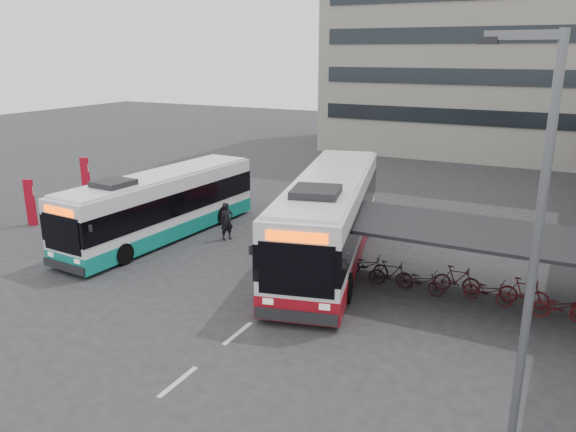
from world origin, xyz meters
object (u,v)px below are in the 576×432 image
at_px(bus_main, 329,218).
at_px(bus_teal, 162,206).
at_px(pedestrian, 227,221).
at_px(lamp_post, 531,238).

distance_m(bus_main, bus_teal, 8.14).
bearing_deg(pedestrian, lamp_post, -97.37).
bearing_deg(bus_main, bus_teal, 172.40).
xyz_separation_m(bus_main, bus_teal, (-8.09, -0.91, -0.26)).
height_order(bus_main, pedestrian, bus_main).
relative_size(bus_main, bus_teal, 1.18).
relative_size(bus_main, pedestrian, 7.45).
height_order(bus_teal, pedestrian, bus_teal).
bearing_deg(bus_main, pedestrian, 164.35).
xyz_separation_m(bus_main, lamp_post, (8.16, -9.52, 3.26)).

